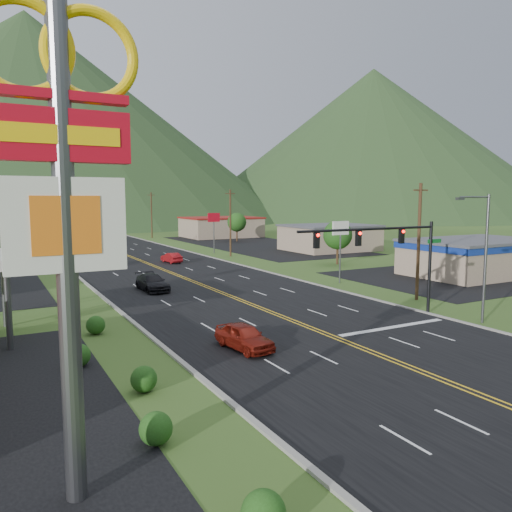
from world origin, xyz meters
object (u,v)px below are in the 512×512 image
car_red_near (244,337)px  car_dark_mid (152,283)px  streetlight_west (38,222)px  car_red_far (171,258)px  pylon_sign (63,177)px  streetlight_east (483,250)px  traffic_signal (391,246)px

car_red_near → car_dark_mid: car_dark_mid is taller
streetlight_west → car_red_far: size_ratio=2.21×
pylon_sign → streetlight_east: size_ratio=1.56×
streetlight_east → car_dark_mid: 28.65m
streetlight_east → streetlight_west: same height
pylon_sign → car_red_far: bearing=68.1°
car_red_near → car_red_far: bearing=69.8°
streetlight_east → car_dark_mid: streetlight_east is taller
streetlight_west → car_red_far: streetlight_west is taller
car_red_far → car_dark_mid: bearing=59.5°
car_dark_mid → car_red_far: bearing=64.6°
streetlight_east → car_red_far: size_ratio=2.21×
traffic_signal → streetlight_west: bearing=108.0°
car_dark_mid → car_red_far: size_ratio=1.29×
traffic_signal → car_red_near: (-12.59, -1.54, -4.59)m
pylon_sign → traffic_signal: 26.67m
streetlight_east → streetlight_west: 64.21m
car_red_near → streetlight_west: bearing=88.5°
streetlight_east → pylon_sign: bearing=-164.2°
traffic_signal → car_red_near: 13.49m
streetlight_west → car_red_near: 57.98m
traffic_signal → car_red_far: (-3.37, 37.91, -4.66)m
pylon_sign → car_red_far: size_ratio=3.44×
streetlight_east → car_dark_mid: size_ratio=1.71×
pylon_sign → traffic_signal: size_ratio=1.07×
car_red_near → pylon_sign: bearing=-143.2°
streetlight_west → car_red_near: bearing=-84.5°
pylon_sign → streetlight_west: size_ratio=1.56×
streetlight_west → car_red_near: size_ratio=2.06×
pylon_sign → streetlight_east: 29.58m
traffic_signal → car_dark_mid: (-11.77, 19.03, -4.57)m
car_dark_mid → car_red_far: 20.67m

